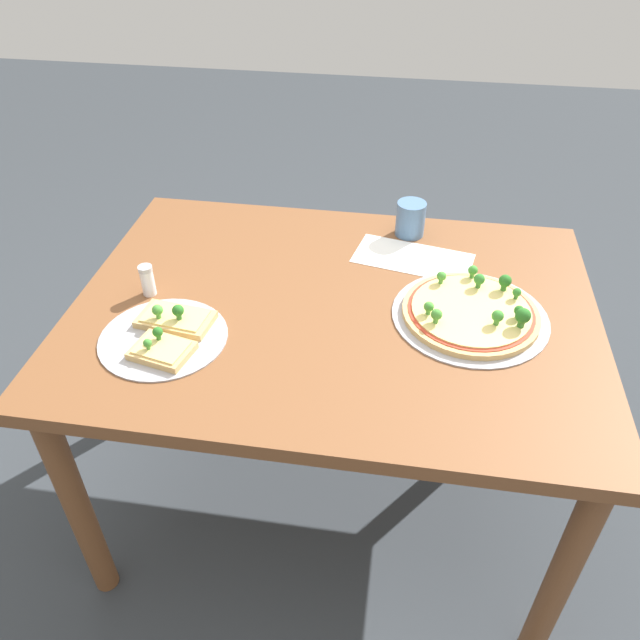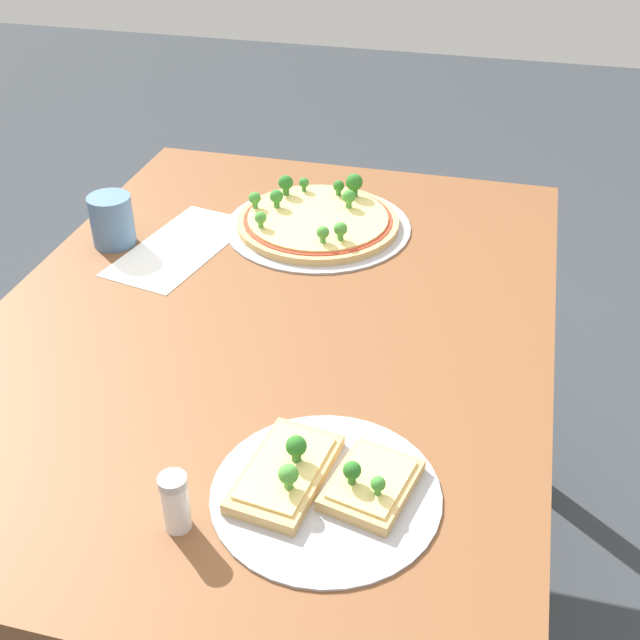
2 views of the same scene
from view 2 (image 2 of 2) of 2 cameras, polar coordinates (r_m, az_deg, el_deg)
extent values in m
plane|color=#33383D|center=(1.79, -2.75, -18.82)|extent=(8.00, 8.00, 0.00)
cube|color=brown|center=(1.31, -3.57, -0.35)|extent=(1.22, 0.89, 0.04)
cylinder|color=brown|center=(1.92, 12.99, -1.57)|extent=(0.06, 0.06, 0.67)
cylinder|color=brown|center=(2.05, -9.01, 1.55)|extent=(0.06, 0.06, 0.67)
cylinder|color=#A3A3A8|center=(1.55, -0.26, 6.68)|extent=(0.36, 0.36, 0.00)
cylinder|color=tan|center=(1.55, -0.27, 6.98)|extent=(0.31, 0.31, 0.01)
cylinder|color=#B73823|center=(1.55, -0.27, 7.24)|extent=(0.29, 0.29, 0.00)
cylinder|color=#EACC75|center=(1.54, -0.27, 7.34)|extent=(0.27, 0.27, 0.00)
sphere|color=#286B23|center=(1.62, 1.33, 9.51)|extent=(0.02, 0.02, 0.02)
cylinder|color=#37742D|center=(1.63, 1.33, 9.04)|extent=(0.01, 0.01, 0.01)
sphere|color=#286B23|center=(1.61, 2.45, 9.77)|extent=(0.03, 0.03, 0.03)
cylinder|color=#37742D|center=(1.62, 2.43, 9.06)|extent=(0.02, 0.02, 0.02)
sphere|color=#286B23|center=(1.62, -2.46, 9.74)|extent=(0.03, 0.03, 0.03)
cylinder|color=#37742D|center=(1.63, -2.44, 9.12)|extent=(0.01, 0.01, 0.01)
sphere|color=#479338|center=(1.44, 0.21, 6.26)|extent=(0.02, 0.02, 0.02)
cylinder|color=#51973E|center=(1.45, 0.21, 5.74)|extent=(0.01, 0.01, 0.01)
sphere|color=#337A2D|center=(1.57, -3.12, 8.78)|extent=(0.03, 0.03, 0.03)
cylinder|color=#3F8136|center=(1.58, -3.10, 8.22)|extent=(0.01, 0.01, 0.01)
sphere|color=#3D8933|center=(1.57, 2.07, 8.77)|extent=(0.03, 0.03, 0.03)
cylinder|color=#488E3A|center=(1.58, 2.05, 8.21)|extent=(0.01, 0.01, 0.01)
sphere|color=#337A2D|center=(1.64, -1.15, 9.74)|extent=(0.02, 0.02, 0.02)
cylinder|color=#3F8136|center=(1.64, -1.15, 9.32)|extent=(0.01, 0.01, 0.01)
sphere|color=#479338|center=(1.45, 1.47, 6.50)|extent=(0.03, 0.03, 0.03)
cylinder|color=#51973E|center=(1.46, 1.46, 5.93)|extent=(0.01, 0.01, 0.01)
sphere|color=#479338|center=(1.50, -4.25, 7.28)|extent=(0.02, 0.02, 0.02)
cylinder|color=#51973E|center=(1.51, -4.23, 6.77)|extent=(0.01, 0.01, 0.01)
sphere|color=#3D8933|center=(1.57, -4.66, 8.64)|extent=(0.02, 0.02, 0.02)
cylinder|color=#488E3A|center=(1.58, -4.64, 8.14)|extent=(0.01, 0.01, 0.01)
cylinder|color=#A3A3A8|center=(0.99, 0.42, -12.22)|extent=(0.28, 0.28, 0.00)
cube|color=tan|center=(0.99, 3.70, -11.62)|extent=(0.14, 0.12, 0.02)
cube|color=#EACC75|center=(0.99, 3.72, -11.21)|extent=(0.12, 0.10, 0.00)
sphere|color=#286B23|center=(0.96, 2.29, -10.63)|extent=(0.02, 0.02, 0.02)
cylinder|color=#37742D|center=(0.97, 2.27, -11.23)|extent=(0.01, 0.01, 0.01)
sphere|color=#3D8933|center=(0.96, 4.15, -11.53)|extent=(0.02, 0.02, 0.02)
cylinder|color=#488E3A|center=(0.96, 4.12, -12.02)|extent=(0.01, 0.01, 0.01)
cube|color=tan|center=(1.01, -2.47, -10.82)|extent=(0.18, 0.12, 0.02)
cube|color=#EACC75|center=(1.00, -2.48, -10.42)|extent=(0.15, 0.10, 0.00)
sphere|color=#286B23|center=(0.99, -1.71, -8.94)|extent=(0.03, 0.03, 0.03)
cylinder|color=#37742D|center=(1.00, -1.69, -9.66)|extent=(0.01, 0.01, 0.01)
sphere|color=#479338|center=(0.96, -2.26, -10.89)|extent=(0.02, 0.02, 0.02)
cylinder|color=#51973E|center=(0.97, -2.24, -11.56)|extent=(0.01, 0.01, 0.01)
cylinder|color=#4C7099|center=(1.52, -14.58, 6.87)|extent=(0.08, 0.08, 0.10)
cylinder|color=silver|center=(0.95, -10.21, -12.87)|extent=(0.03, 0.03, 0.07)
cylinder|color=#B2B2B7|center=(0.92, -10.46, -11.22)|extent=(0.03, 0.03, 0.01)
cube|color=white|center=(1.51, -9.92, 5.15)|extent=(0.32, 0.20, 0.00)
camera|label=1|loc=(1.43, 57.99, 27.23)|focal=35.00mm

